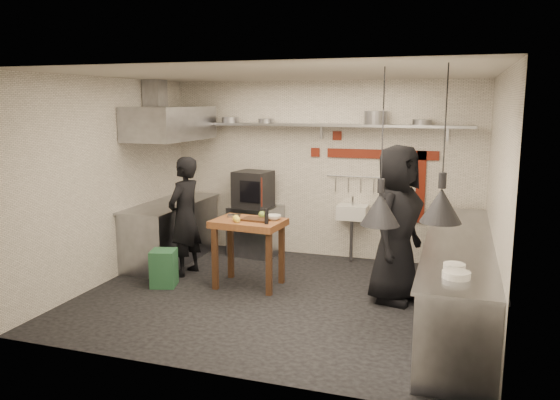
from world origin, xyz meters
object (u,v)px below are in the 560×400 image
(green_bin, at_px, (164,268))
(prep_table, at_px, (249,253))
(oven_stand, at_px, (256,230))
(combi_oven, at_px, (253,189))
(chef_right, at_px, (396,224))
(chef_left, at_px, (185,216))

(green_bin, xyz_separation_m, prep_table, (1.10, 0.36, 0.21))
(green_bin, bearing_deg, oven_stand, 71.81)
(combi_oven, xyz_separation_m, green_bin, (-0.61, -1.82, -0.84))
(chef_right, bearing_deg, prep_table, 108.68)
(combi_oven, bearing_deg, chef_right, -21.16)
(prep_table, bearing_deg, chef_left, 173.59)
(green_bin, relative_size, chef_left, 0.29)
(prep_table, relative_size, chef_right, 0.47)
(oven_stand, xyz_separation_m, prep_table, (0.48, -1.52, 0.06))
(prep_table, distance_m, chef_left, 1.15)
(chef_left, bearing_deg, prep_table, 87.11)
(oven_stand, bearing_deg, chef_right, -22.54)
(chef_left, bearing_deg, combi_oven, 163.56)
(green_bin, relative_size, prep_table, 0.54)
(chef_left, bearing_deg, green_bin, 4.72)
(oven_stand, height_order, chef_right, chef_right)
(oven_stand, distance_m, chef_left, 1.51)
(combi_oven, bearing_deg, prep_table, -62.75)
(combi_oven, distance_m, chef_left, 1.39)
(chef_left, xyz_separation_m, chef_right, (2.99, -0.13, 0.13))
(combi_oven, height_order, green_bin, combi_oven)
(prep_table, bearing_deg, green_bin, -157.12)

